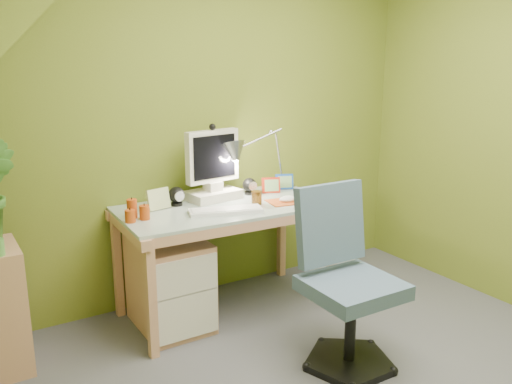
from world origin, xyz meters
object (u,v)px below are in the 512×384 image
monitor (212,162)px  desk_lamp (270,146)px  radiator (331,243)px  task_chair (352,285)px  desk (227,258)px

monitor → desk_lamp: bearing=-7.1°
desk_lamp → radiator: (0.62, 0.05, -0.85)m
desk_lamp → task_chair: (-0.21, -1.12, -0.57)m
desk → monitor: bearing=92.3°
desk → radiator: size_ratio=3.46×
desk → radiator: 1.11m
task_chair → desk_lamp: bearing=80.2°
task_chair → radiator: task_chair is taller
radiator → desk_lamp: bearing=176.6°
desk → radiator: desk is taller
desk → desk_lamp: (0.45, 0.18, 0.68)m
desk_lamp → monitor: bearing=179.9°
desk_lamp → desk: bearing=-158.3°
desk → task_chair: size_ratio=1.42×
desk_lamp → task_chair: desk_lamp is taller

